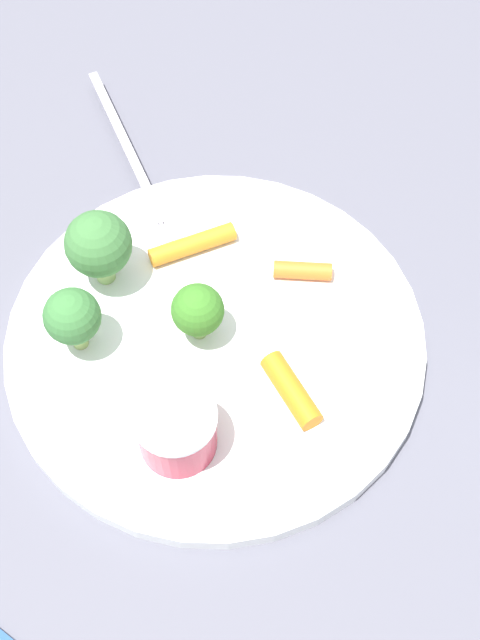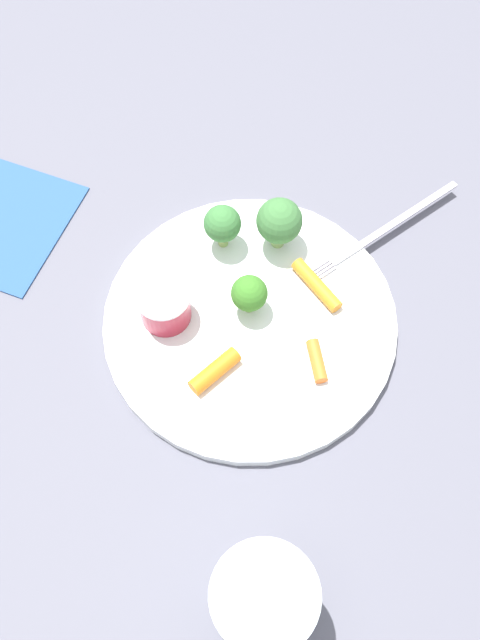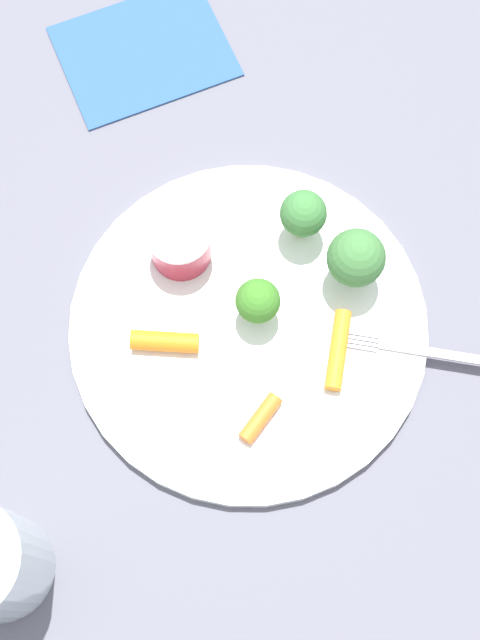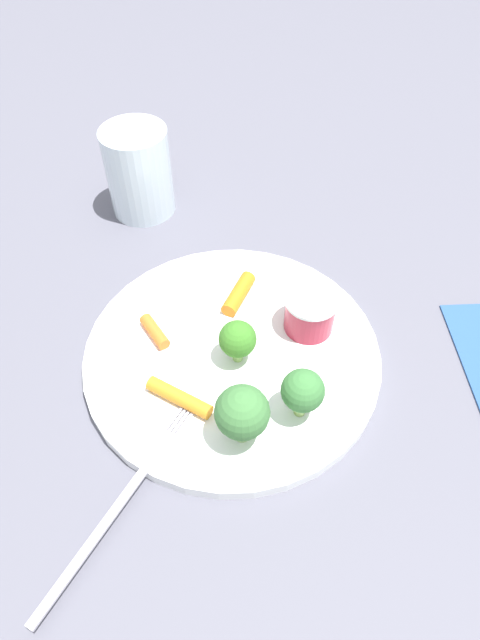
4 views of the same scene
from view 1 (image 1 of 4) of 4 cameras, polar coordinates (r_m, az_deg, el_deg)
The scene contains 10 objects.
ground_plane at distance 0.53m, azimuth -1.69°, elevation -1.70°, with size 2.40×2.40×0.00m, color #575763.
plate at distance 0.53m, azimuth -1.70°, elevation -1.38°, with size 0.27×0.27×0.01m, color white.
sauce_cup at distance 0.47m, azimuth -4.40°, elevation -7.54°, with size 0.05×0.05×0.04m.
broccoli_floret_0 at distance 0.50m, azimuth -3.00°, elevation 0.36°, with size 0.03×0.03×0.04m.
broccoli_floret_1 at distance 0.50m, azimuth -11.50°, elevation 0.20°, with size 0.03×0.03×0.05m.
broccoli_floret_2 at distance 0.52m, azimuth -9.74°, elevation 5.13°, with size 0.04×0.04×0.06m.
carrot_stick_0 at distance 0.54m, azimuth 4.34°, elevation 3.43°, with size 0.01×0.01×0.04m, color orange.
carrot_stick_1 at distance 0.50m, azimuth 3.56°, elevation -4.86°, with size 0.01×0.01×0.05m, color orange.
carrot_stick_2 at distance 0.55m, azimuth -3.30°, elevation 5.23°, with size 0.01×0.01×0.06m, color orange.
fork at distance 0.61m, azimuth -7.37°, elevation 10.88°, with size 0.10×0.17×0.00m.
Camera 1 is at (-0.05, 0.26, 0.46)m, focal length 46.34 mm.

